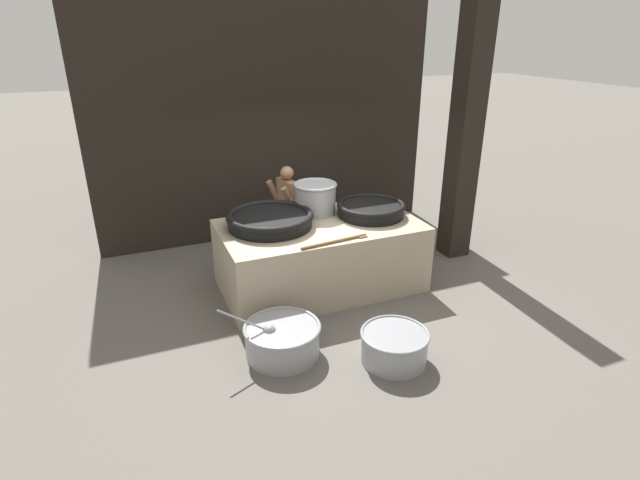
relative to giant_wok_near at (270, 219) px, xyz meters
name	(u,v)px	position (x,y,z in m)	size (l,w,h in m)	color
ground_plane	(320,285)	(0.70, -0.19, -1.13)	(60.00, 60.00, 0.00)	#666059
back_wall	(268,115)	(0.70, 2.27, 1.11)	(6.27, 0.24, 4.48)	black
support_pillar	(466,125)	(3.35, 0.05, 1.11)	(0.41, 0.41, 4.48)	black
hearth_platform	(320,255)	(0.70, -0.19, -0.62)	(2.93, 1.63, 1.02)	tan
giant_wok_near	(270,219)	(0.00, 0.00, 0.00)	(1.26, 1.26, 0.22)	black
giant_wok_far	(371,209)	(1.56, -0.15, 0.00)	(1.05, 1.05, 0.21)	black
stock_pot	(315,198)	(0.82, 0.28, 0.14)	(0.67, 0.67, 0.48)	gray
stirring_paddle	(338,241)	(0.68, -0.90, -0.10)	(1.00, 0.18, 0.04)	brown
cook	(287,209)	(0.62, 1.06, -0.27)	(0.44, 0.63, 1.59)	#8C6647
prep_bowl_vegetables	(282,338)	(-0.39, -1.65, -0.91)	(1.22, 0.94, 0.79)	gray
prep_bowl_meat	(394,345)	(0.80, -2.28, -0.92)	(0.82, 0.82, 0.39)	gray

